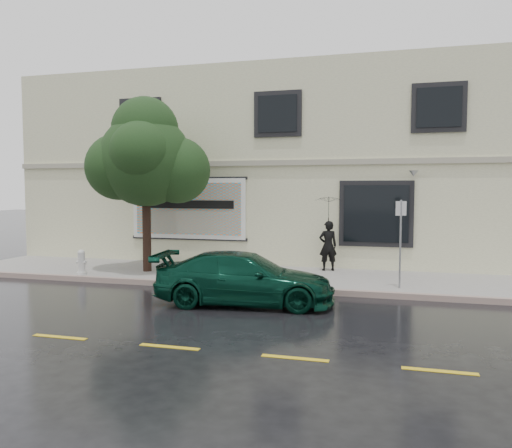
% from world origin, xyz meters
% --- Properties ---
extents(ground, '(90.00, 90.00, 0.00)m').
position_xyz_m(ground, '(0.00, 0.00, 0.00)').
color(ground, black).
rests_on(ground, ground).
extents(sidewalk, '(20.00, 3.50, 0.15)m').
position_xyz_m(sidewalk, '(0.00, 3.25, 0.07)').
color(sidewalk, '#9E9B96').
rests_on(sidewalk, ground).
extents(curb, '(20.00, 0.18, 0.16)m').
position_xyz_m(curb, '(0.00, 1.50, 0.07)').
color(curb, gray).
rests_on(curb, ground).
extents(road_marking, '(19.00, 0.12, 0.01)m').
position_xyz_m(road_marking, '(0.00, -3.50, 0.01)').
color(road_marking, gold).
rests_on(road_marking, ground).
extents(building, '(20.00, 8.12, 7.00)m').
position_xyz_m(building, '(0.00, 9.00, 3.50)').
color(building, beige).
rests_on(building, ground).
extents(billboard, '(4.30, 0.16, 2.20)m').
position_xyz_m(billboard, '(-3.20, 4.92, 2.05)').
color(billboard, white).
rests_on(billboard, ground).
extents(car, '(4.41, 2.30, 1.23)m').
position_xyz_m(car, '(0.33, -0.05, 0.62)').
color(car, '#083022').
rests_on(car, ground).
extents(pedestrian, '(0.67, 0.56, 1.58)m').
position_xyz_m(pedestrian, '(1.75, 4.47, 0.94)').
color(pedestrian, black).
rests_on(pedestrian, sidewalk).
extents(umbrella, '(1.17, 1.17, 0.69)m').
position_xyz_m(umbrella, '(1.75, 4.47, 2.08)').
color(umbrella, black).
rests_on(umbrella, pedestrian).
extents(street_tree, '(2.87, 2.87, 4.91)m').
position_xyz_m(street_tree, '(-3.73, 2.88, 3.61)').
color(street_tree, black).
rests_on(street_tree, sidewalk).
extents(fire_hydrant, '(0.31, 0.29, 0.76)m').
position_xyz_m(fire_hydrant, '(-5.36, 1.80, 0.52)').
color(fire_hydrant, silver).
rests_on(fire_hydrant, sidewalk).
extents(sign_pole, '(0.27, 0.13, 2.30)m').
position_xyz_m(sign_pole, '(3.91, 2.12, 1.55)').
color(sign_pole, gray).
rests_on(sign_pole, sidewalk).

